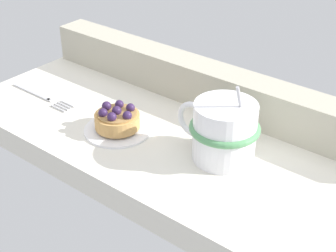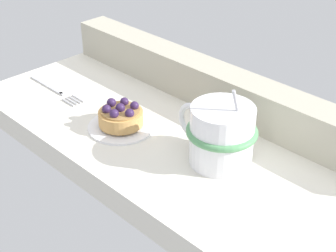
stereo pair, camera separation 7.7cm
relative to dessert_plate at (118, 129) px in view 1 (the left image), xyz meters
The scene contains 6 objects.
ground_plane 7.96cm from the dessert_plate, 34.19° to the left, with size 71.59×30.92×4.29cm, color silver.
window_rail_back 18.17cm from the dessert_plate, 69.55° to the left, with size 70.16×5.89×7.09cm, color #B2AD99.
dessert_plate is the anchor object (origin of this frame).
raspberry_tart 1.91cm from the dessert_plate, 157.95° to the right, with size 7.25×7.25×3.79cm.
coffee_mug 18.29cm from the dessert_plate, 13.58° to the left, with size 13.64×10.38×12.41cm.
dessert_fork 18.64cm from the dessert_plate, behind, with size 15.40×2.46×0.60cm.
Camera 1 is at (43.64, -53.88, 43.35)cm, focal length 54.31 mm.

